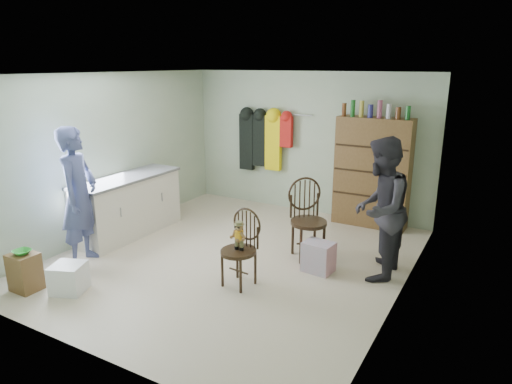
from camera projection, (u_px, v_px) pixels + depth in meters
The scene contains 13 objects.
ground_plane at pixel (233, 258), 6.37m from camera, with size 5.00×5.00×0.00m, color beige.
room_walls at pixel (252, 141), 6.38m from camera, with size 5.00×5.00×5.00m.
counter at pixel (128, 205), 7.16m from camera, with size 0.64×1.86×0.94m.
stool at pixel (25, 272), 5.43m from camera, with size 0.32×0.28×0.46m, color brown.
bowl at pixel (22, 252), 5.36m from camera, with size 0.20×0.20×0.05m, color green.
plastic_tub at pixel (69, 278), 5.41m from camera, with size 0.36×0.35×0.35m, color white.
chair_front at pixel (241, 243), 5.50m from camera, with size 0.47×0.47×0.95m.
chair_far at pixel (307, 216), 6.30m from camera, with size 0.70×0.70×1.12m.
striped_bag at pixel (318, 257), 5.93m from camera, with size 0.38×0.29×0.40m, color #E5727B.
person_left at pixel (79, 196), 6.03m from camera, with size 0.68×0.45×1.86m, color #464F81.
person_right at pixel (380, 209), 5.61m from camera, with size 0.87×0.68×1.79m, color #2D2B33.
dresser at pixel (372, 172), 7.45m from camera, with size 1.20×0.39×2.08m.
coat_rack at pixel (263, 140), 8.41m from camera, with size 1.42×0.12×1.09m.
Camera 1 is at (3.17, -4.96, 2.63)m, focal length 32.00 mm.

